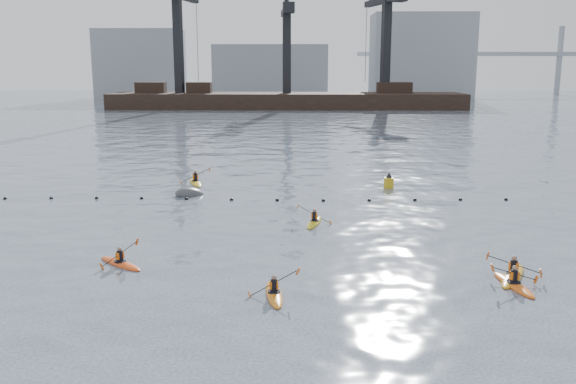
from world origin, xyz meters
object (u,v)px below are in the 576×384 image
(kayaker_1, at_px, (513,275))
(kayaker_2, at_px, (120,263))
(kayaker_0, at_px, (274,293))
(kayaker_4, at_px, (513,284))
(mooring_buoy, at_px, (190,195))
(kayaker_5, at_px, (195,182))
(kayaker_3, at_px, (314,222))
(nav_buoy, at_px, (389,183))

(kayaker_1, distance_m, kayaker_2, 16.89)
(kayaker_0, relative_size, kayaker_1, 0.91)
(kayaker_4, bearing_deg, mooring_buoy, -57.33)
(kayaker_2, xyz_separation_m, kayaker_5, (0.18, 19.06, 0.02))
(kayaker_5, xyz_separation_m, mooring_buoy, (0.34, -4.30, -0.11))
(mooring_buoy, bearing_deg, kayaker_2, -92.02)
(kayaker_0, relative_size, kayaker_2, 1.15)
(kayaker_4, bearing_deg, kayaker_2, -18.57)
(kayaker_3, relative_size, nav_buoy, 2.31)
(kayaker_3, height_order, kayaker_5, kayaker_5)
(kayaker_1, height_order, kayaker_2, kayaker_2)
(kayaker_0, height_order, mooring_buoy, kayaker_0)
(kayaker_4, bearing_deg, kayaker_0, -3.31)
(kayaker_0, xyz_separation_m, kayaker_5, (-6.78, 22.63, 0.02))
(kayaker_4, relative_size, kayaker_5, 0.89)
(kayaker_2, relative_size, nav_buoy, 2.01)
(kayaker_2, distance_m, kayaker_4, 16.68)
(nav_buoy, bearing_deg, kayaker_3, -119.01)
(kayaker_0, xyz_separation_m, kayaker_2, (-6.96, 3.57, -0.00))
(kayaker_0, relative_size, kayaker_4, 0.96)
(kayaker_4, distance_m, mooring_buoy, 23.44)
(kayaker_4, xyz_separation_m, kayaker_5, (-16.32, 21.45, 0.01))
(kayaker_3, distance_m, kayaker_4, 12.46)
(kayaker_3, distance_m, mooring_buoy, 11.07)
(kayaker_1, relative_size, kayaker_2, 1.26)
(kayaker_0, distance_m, kayaker_5, 23.62)
(kayaker_0, relative_size, nav_buoy, 2.31)
(mooring_buoy, distance_m, nav_buoy, 14.18)
(kayaker_0, height_order, kayaker_5, kayaker_5)
(kayaker_3, bearing_deg, nav_buoy, 73.74)
(kayaker_1, bearing_deg, kayaker_5, 158.23)
(kayaker_1, xyz_separation_m, mooring_buoy, (-16.31, 16.14, -0.10))
(kayaker_1, distance_m, mooring_buoy, 22.95)
(kayaker_2, relative_size, kayaker_3, 0.87)
(kayaker_1, distance_m, kayaker_4, 1.06)
(kayaker_5, height_order, mooring_buoy, kayaker_5)
(kayaker_5, bearing_deg, kayaker_2, -109.18)
(kayaker_2, bearing_deg, kayaker_1, -54.16)
(kayaker_0, distance_m, mooring_buoy, 19.42)
(kayaker_1, bearing_deg, kayaker_2, -155.63)
(kayaker_3, xyz_separation_m, mooring_buoy, (-8.27, 7.36, -0.09))
(kayaker_0, xyz_separation_m, kayaker_1, (9.87, 2.18, 0.01))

